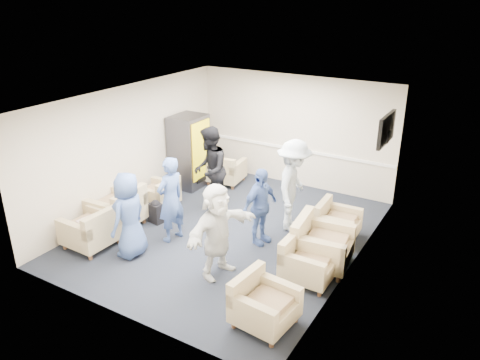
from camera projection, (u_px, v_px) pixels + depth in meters
The scene contains 25 objects.
floor at pixel (229, 232), 9.38m from camera, with size 6.00×6.00×0.00m, color black.
ceiling at pixel (227, 99), 8.36m from camera, with size 6.00×6.00×0.00m, color silver.
back_wall at pixel (294, 131), 11.26m from camera, with size 5.00×0.02×2.70m, color beige.
front_wall at pixel (113, 236), 6.48m from camera, with size 5.00×0.02×2.70m, color beige.
left_wall at pixel (130, 148), 10.05m from camera, with size 0.02×6.00×2.70m, color beige.
right_wall at pixel (357, 197), 7.69m from camera, with size 0.02×6.00×2.70m, color beige.
chair_rail at pixel (293, 149), 11.41m from camera, with size 4.98×0.04×0.06m, color white.
tv at pixel (386, 129), 8.89m from camera, with size 0.10×1.00×0.58m.
armchair_left_near at pixel (93, 231), 8.72m from camera, with size 0.88×0.88×0.69m.
armchair_left_mid at pixel (119, 211), 9.44m from camera, with size 0.98×0.98×0.75m.
armchair_left_far at pixel (159, 195), 10.30m from camera, with size 0.78×0.78×0.61m.
armchair_right_near at pixel (262, 305), 6.71m from camera, with size 0.88×0.88×0.64m.
armchair_right_midnear at pixel (306, 262), 7.75m from camera, with size 0.81×0.81×0.65m.
armchair_right_midfar at pixel (319, 246), 8.14m from camera, with size 1.04×1.04×0.75m.
armchair_right_far at pixel (335, 223), 9.09m from camera, with size 0.79×0.79×0.61m.
armchair_corner at pixel (225, 171), 11.61m from camera, with size 0.90×0.90×0.65m.
vending_machine at pixel (189, 151), 11.29m from camera, with size 0.72×0.84×1.77m.
backpack at pixel (156, 211), 9.68m from camera, with size 0.32×0.25×0.50m.
pillow at pixel (91, 222), 8.66m from camera, with size 0.43×0.33×0.13m, color beige.
person_front_left at pixel (129, 215), 8.31m from camera, with size 0.78×0.51×1.59m, color #415D9E.
person_mid_left at pixel (171, 199), 8.82m from camera, with size 0.61×0.40×1.68m, color #415D9E.
person_back_left at pixel (210, 170), 9.98m from camera, with size 0.91×0.71×1.88m, color black.
person_back_right at pixel (293, 186), 9.19m from camera, with size 1.21×0.69×1.87m, color white.
person_mid_right at pixel (260, 207), 8.73m from camera, with size 0.88×0.37×1.51m, color #415D9E.
person_front_right at pixel (217, 231), 7.71m from camera, with size 1.53×0.49×1.65m, color silver.
Camera 1 is at (4.42, -7.01, 4.53)m, focal length 35.00 mm.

